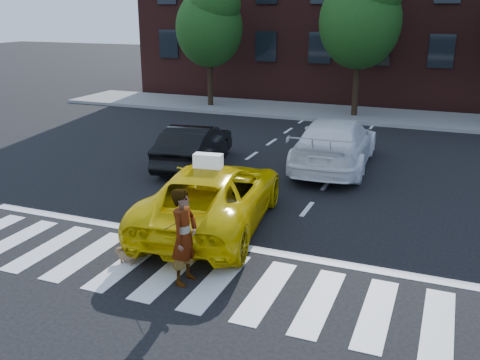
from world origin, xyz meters
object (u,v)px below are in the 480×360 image
object	(u,v)px
tree_left	(210,20)
white_suv	(335,143)
taxi	(212,196)
black_sedan	(194,146)
woman	(184,237)
tree_mid	(362,11)
dog	(126,255)

from	to	relation	value
tree_left	white_suv	world-z (taller)	tree_left
taxi	white_suv	size ratio (longest dim) A/B	0.97
black_sedan	white_suv	distance (m)	4.59
black_sedan	woman	xyz separation A→B (m)	(3.37, -7.14, 0.24)
tree_mid	dog	bearing A→B (deg)	-95.28
tree_left	black_sedan	xyz separation A→B (m)	(4.06, -10.07, -3.75)
taxi	black_sedan	xyz separation A→B (m)	(-2.69, 4.42, -0.06)
tree_left	black_sedan	bearing A→B (deg)	-68.07
dog	black_sedan	bearing A→B (deg)	111.61
tree_left	dog	world-z (taller)	tree_left
white_suv	dog	bearing A→B (deg)	71.04
tree_mid	woman	distance (m)	17.65
black_sedan	dog	world-z (taller)	black_sedan
tree_left	dog	bearing A→B (deg)	-70.75
black_sedan	dog	xyz separation A→B (m)	(1.88, -6.91, -0.50)
tree_mid	dog	xyz separation A→B (m)	(-1.57, -16.98, -4.66)
white_suv	woman	size ratio (longest dim) A/B	2.98
white_suv	woman	xyz separation A→B (m)	(-0.94, -8.72, 0.12)
tree_left	tree_mid	size ratio (longest dim) A/B	0.92
black_sedan	woman	bearing A→B (deg)	107.51
tree_left	woman	bearing A→B (deg)	-66.67
tree_mid	taxi	size ratio (longest dim) A/B	1.31
white_suv	dog	xyz separation A→B (m)	(-2.43, -8.49, -0.62)
woman	dog	xyz separation A→B (m)	(-1.49, 0.23, -0.74)
white_suv	taxi	bearing A→B (deg)	71.95
tree_left	woman	xyz separation A→B (m)	(7.42, -17.21, -3.51)
tree_left	woman	world-z (taller)	tree_left
black_sedan	taxi	bearing A→B (deg)	113.58
white_suv	woman	world-z (taller)	woman
black_sedan	dog	distance (m)	7.17
tree_left	dog	distance (m)	18.48
tree_left	tree_mid	distance (m)	7.51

